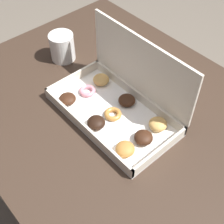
% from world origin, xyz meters
% --- Properties ---
extents(ground_plane, '(8.00, 8.00, 0.00)m').
position_xyz_m(ground_plane, '(0.00, 0.00, 0.00)').
color(ground_plane, '#6B6054').
extents(dining_table, '(1.03, 0.85, 0.73)m').
position_xyz_m(dining_table, '(0.00, 0.00, 0.63)').
color(dining_table, '#38281E').
rests_on(dining_table, ground_plane).
extents(donut_box, '(0.41, 0.23, 0.23)m').
position_xyz_m(donut_box, '(0.06, 0.00, 0.78)').
color(donut_box, white).
rests_on(donut_box, dining_table).
extents(coffee_mug, '(0.09, 0.09, 0.10)m').
position_xyz_m(coffee_mug, '(-0.28, 0.02, 0.78)').
color(coffee_mug, white).
rests_on(coffee_mug, dining_table).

